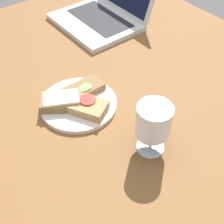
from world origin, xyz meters
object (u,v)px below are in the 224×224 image
at_px(sandwich_with_cheese, 61,101).
at_px(wine_glass, 153,123).
at_px(plate, 78,104).
at_px(sandwich_with_cucumber, 83,89).
at_px(laptop, 103,13).
at_px(sandwich_with_tomato, 89,107).

height_order(sandwich_with_cheese, wine_glass, wine_glass).
height_order(plate, sandwich_with_cucumber, sandwich_with_cucumber).
bearing_deg(sandwich_with_cheese, laptop, 129.71).
relative_size(plate, sandwich_with_tomato, 1.88).
bearing_deg(sandwich_with_cucumber, wine_glass, 4.40).
xyz_separation_m(sandwich_with_cucumber, sandwich_with_cheese, (0.01, -0.08, 0.00)).
bearing_deg(wine_glass, sandwich_with_cheese, -158.70).
height_order(wine_glass, laptop, laptop).
relative_size(sandwich_with_cucumber, sandwich_with_tomato, 1.04).
distance_m(sandwich_with_tomato, laptop, 0.50).
bearing_deg(wine_glass, plate, -166.50).
bearing_deg(sandwich_with_cheese, sandwich_with_cucumber, 97.09).
bearing_deg(sandwich_with_cheese, sandwich_with_tomato, 37.92).
distance_m(sandwich_with_cheese, wine_glass, 0.28).
distance_m(sandwich_with_cucumber, sandwich_with_tomato, 0.08).
height_order(plate, sandwich_with_tomato, sandwich_with_tomato).
bearing_deg(sandwich_with_tomato, sandwich_with_cucumber, 157.31).
xyz_separation_m(sandwich_with_cheese, wine_glass, (0.25, 0.10, 0.06)).
height_order(sandwich_with_tomato, wine_glass, wine_glass).
xyz_separation_m(plate, sandwich_with_cucumber, (-0.03, 0.04, 0.02)).
xyz_separation_m(plate, sandwich_with_tomato, (0.04, 0.01, 0.02)).
bearing_deg(sandwich_with_tomato, sandwich_with_cheese, -142.08).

